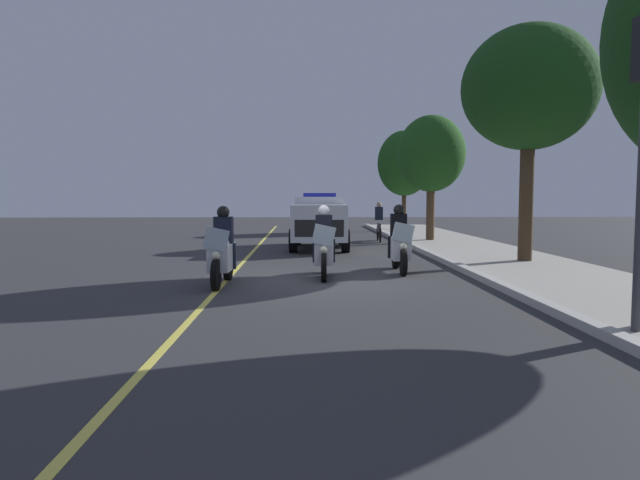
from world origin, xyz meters
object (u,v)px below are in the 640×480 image
object	(u,v)px
police_motorcycle_lead_right	(324,248)
police_suv	(320,220)
tree_far_back	(431,154)
tree_behind_suv	(404,163)
tree_mid_block	(529,89)
police_motorcycle_lead_left	(222,253)
police_motorcycle_trailing	(399,245)
cyclist_background	(379,222)

from	to	relation	value
police_motorcycle_lead_right	police_suv	bearing A→B (deg)	179.13
tree_far_back	tree_behind_suv	bearing A→B (deg)	177.72
police_motorcycle_lead_right	tree_behind_suv	size ratio (longest dim) A/B	0.39
police_suv	tree_mid_block	size ratio (longest dim) A/B	0.75
police_motorcycle_lead_left	tree_behind_suv	size ratio (longest dim) A/B	0.39
police_motorcycle_trailing	cyclist_background	xyz separation A→B (m)	(-9.85, 0.78, 0.14)
police_motorcycle_trailing	police_suv	distance (m)	6.97
police_motorcycle_trailing	tree_far_back	size ratio (longest dim) A/B	0.41
police_suv	cyclist_background	distance (m)	4.09
cyclist_background	tree_mid_block	bearing A→B (deg)	20.59
police_suv	tree_behind_suv	bearing A→B (deg)	155.28
police_motorcycle_lead_left	police_suv	distance (m)	9.08
tree_mid_block	tree_behind_suv	xyz separation A→B (m)	(-16.14, -0.63, -1.14)
police_motorcycle_lead_left	tree_behind_suv	distance (m)	21.37
police_motorcycle_trailing	tree_behind_suv	xyz separation A→B (m)	(-17.75, 3.24, 3.08)
police_suv	cyclist_background	bearing A→B (deg)	140.10
police_motorcycle_lead_left	cyclist_background	bearing A→B (deg)	157.26
police_motorcycle_lead_left	tree_far_back	distance (m)	13.92
cyclist_background	tree_mid_block	distance (m)	9.69
tree_mid_block	tree_far_back	distance (m)	8.08
police_suv	cyclist_background	size ratio (longest dim) A/B	2.82
police_motorcycle_lead_left	tree_far_back	xyz separation A→B (m)	(-11.58, 7.12, 2.99)
police_motorcycle_lead_left	police_motorcycle_trailing	world-z (taller)	same
police_suv	tree_far_back	bearing A→B (deg)	120.74
cyclist_background	tree_far_back	size ratio (longest dim) A/B	0.34
police_motorcycle_trailing	tree_far_back	distance (m)	10.41
cyclist_background	police_motorcycle_lead_right	bearing A→B (deg)	-14.31
police_motorcycle_trailing	tree_behind_suv	size ratio (longest dim) A/B	0.39
police_motorcycle_lead_left	tree_behind_suv	bearing A→B (deg)	159.39
cyclist_background	tree_behind_suv	size ratio (longest dim) A/B	0.32
police_motorcycle_lead_left	tree_mid_block	distance (m)	9.82
police_motorcycle_lead_left	tree_far_back	bearing A→B (deg)	148.43
police_motorcycle_lead_left	cyclist_background	distance (m)	12.89
police_motorcycle_trailing	tree_mid_block	xyz separation A→B (m)	(-1.61, 3.87, 4.22)
police_suv	police_motorcycle_lead_left	bearing A→B (deg)	-15.11
tree_mid_block	police_motorcycle_lead_right	bearing A→B (deg)	-66.89
cyclist_background	tree_behind_suv	world-z (taller)	tree_behind_suv
cyclist_background	tree_behind_suv	xyz separation A→B (m)	(-7.90, 2.46, 2.93)
tree_far_back	tree_mid_block	bearing A→B (deg)	6.89
cyclist_background	police_motorcycle_lead_left	bearing A→B (deg)	-22.74
police_motorcycle_lead_right	tree_behind_suv	bearing A→B (deg)	164.41
police_suv	tree_behind_suv	world-z (taller)	tree_behind_suv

